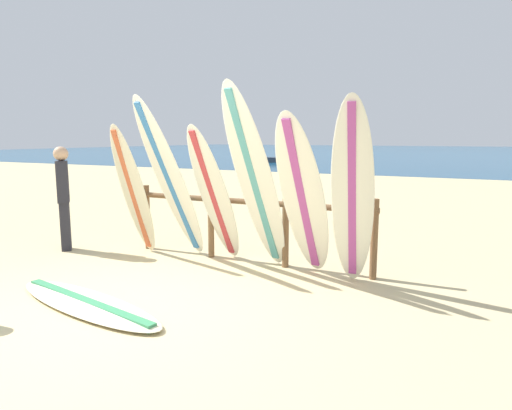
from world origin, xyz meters
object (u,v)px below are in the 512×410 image
at_px(surfboard_rack, 247,216).
at_px(surfboard_leaning_right, 352,193).
at_px(surfboard_lying_on_sand, 86,303).
at_px(surfboard_leaning_far_left, 133,191).
at_px(surfboard_leaning_center, 255,180).
at_px(surfboard_leaning_center_right, 303,198).
at_px(surfboard_leaning_left, 170,180).
at_px(small_boat_offshore, 285,159).
at_px(beachgoer_standing, 63,194).
at_px(surfboard_leaning_center_left, 214,195).

distance_m(surfboard_rack, surfboard_leaning_right, 1.71).
bearing_deg(surfboard_lying_on_sand, surfboard_leaning_far_left, 116.95).
xyz_separation_m(surfboard_leaning_center, surfboard_lying_on_sand, (-1.09, -1.85, -1.19)).
bearing_deg(surfboard_leaning_center_right, surfboard_leaning_center, 179.73).
bearing_deg(surfboard_leaning_far_left, surfboard_lying_on_sand, -63.05).
bearing_deg(surfboard_lying_on_sand, surfboard_leaning_center, 59.40).
height_order(surfboard_leaning_far_left, surfboard_leaning_right, surfboard_leaning_right).
bearing_deg(surfboard_leaning_right, surfboard_rack, 165.95).
distance_m(surfboard_leaning_left, surfboard_lying_on_sand, 2.19).
xyz_separation_m(surfboard_leaning_left, small_boat_offshore, (-8.38, 24.45, -0.91)).
bearing_deg(small_boat_offshore, beachgoer_standing, -75.28).
xyz_separation_m(surfboard_rack, beachgoer_standing, (-2.89, -0.66, 0.24)).
relative_size(surfboard_leaning_far_left, surfboard_leaning_right, 0.87).
distance_m(surfboard_leaning_center, surfboard_lying_on_sand, 2.45).
bearing_deg(surfboard_lying_on_sand, surfboard_leaning_center_right, 46.56).
distance_m(surfboard_leaning_center, small_boat_offshore, 26.34).
relative_size(beachgoer_standing, small_boat_offshore, 0.54).
relative_size(surfboard_leaning_center, surfboard_leaning_right, 1.09).
bearing_deg(surfboard_lying_on_sand, surfboard_leaning_center_left, 79.19).
relative_size(surfboard_leaning_center_right, surfboard_lying_on_sand, 0.87).
distance_m(surfboard_leaning_left, surfboard_leaning_center_left, 0.68).
height_order(surfboard_rack, surfboard_lying_on_sand, surfboard_rack).
height_order(surfboard_leaning_left, surfboard_leaning_center_right, surfboard_leaning_left).
distance_m(surfboard_rack, beachgoer_standing, 2.97).
height_order(surfboard_rack, surfboard_leaning_right, surfboard_leaning_right).
relative_size(surfboard_rack, small_boat_offshore, 1.22).
bearing_deg(surfboard_rack, surfboard_leaning_right, -14.05).
bearing_deg(beachgoer_standing, small_boat_offshore, 104.72).
height_order(surfboard_leaning_center_left, surfboard_leaning_right, surfboard_leaning_right).
bearing_deg(surfboard_leaning_far_left, small_boat_offshore, 107.46).
bearing_deg(surfboard_leaning_center, surfboard_leaning_far_left, 179.91).
relative_size(surfboard_rack, surfboard_leaning_far_left, 1.87).
relative_size(surfboard_lying_on_sand, beachgoer_standing, 1.47).
bearing_deg(beachgoer_standing, surfboard_leaning_center_right, 3.40).
height_order(surfboard_leaning_far_left, beachgoer_standing, surfboard_leaning_far_left).
distance_m(surfboard_lying_on_sand, beachgoer_standing, 2.82).
relative_size(surfboard_rack, surfboard_leaning_center_right, 1.77).
height_order(surfboard_leaning_far_left, surfboard_leaning_center, surfboard_leaning_center).
bearing_deg(surfboard_leaning_left, small_boat_offshore, 108.91).
bearing_deg(surfboard_leaning_center, surfboard_leaning_center_left, 168.14).
relative_size(surfboard_rack, beachgoer_standing, 2.25).
relative_size(surfboard_leaning_left, beachgoer_standing, 1.43).
bearing_deg(beachgoer_standing, surfboard_leaning_right, 3.27).
bearing_deg(small_boat_offshore, surfboard_leaning_center_left, -69.66).
height_order(surfboard_leaning_left, small_boat_offshore, surfboard_leaning_left).
xyz_separation_m(surfboard_leaning_center_left, surfboard_leaning_center_right, (1.36, -0.15, 0.06)).
relative_size(surfboard_leaning_center_left, surfboard_lying_on_sand, 0.82).
xyz_separation_m(surfboard_leaning_left, beachgoer_standing, (-1.89, -0.24, -0.27)).
height_order(surfboard_leaning_center, surfboard_leaning_center_right, surfboard_leaning_center).
bearing_deg(small_boat_offshore, surfboard_leaning_center_right, -67.02).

